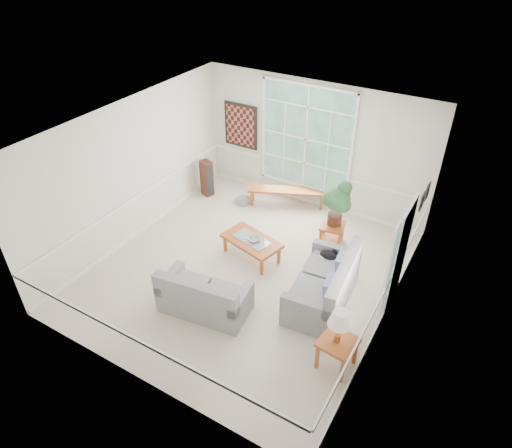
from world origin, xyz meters
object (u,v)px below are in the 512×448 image
at_px(loveseat_right, 323,280).
at_px(loveseat_front, 205,291).
at_px(coffee_table, 252,248).
at_px(side_table, 337,353).
at_px(end_table, 332,234).

height_order(loveseat_right, loveseat_front, loveseat_right).
bearing_deg(coffee_table, side_table, -19.24).
relative_size(coffee_table, end_table, 2.40).
xyz_separation_m(loveseat_right, loveseat_front, (-1.70, -1.25, -0.06)).
distance_m(coffee_table, end_table, 1.76).
bearing_deg(loveseat_front, coffee_table, 83.92).
xyz_separation_m(loveseat_front, side_table, (2.49, 0.03, -0.15)).
xyz_separation_m(loveseat_right, end_table, (-0.51, 1.69, -0.24)).
distance_m(loveseat_front, end_table, 3.18).
distance_m(loveseat_front, side_table, 2.49).
relative_size(end_table, side_table, 0.91).
xyz_separation_m(loveseat_right, side_table, (0.78, -1.22, -0.21)).
relative_size(loveseat_front, coffee_table, 1.29).
bearing_deg(loveseat_right, coffee_table, 160.26).
height_order(loveseat_front, end_table, loveseat_front).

